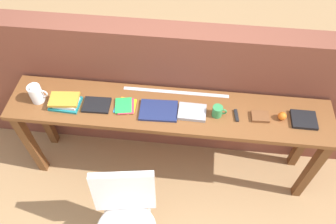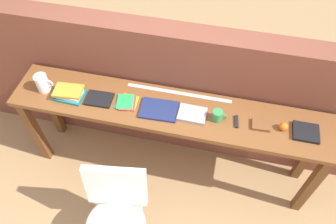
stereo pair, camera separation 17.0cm
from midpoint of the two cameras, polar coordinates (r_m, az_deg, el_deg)
ground_plane at (r=3.10m, az=0.57°, el=-14.01°), size 40.00×40.00×0.00m
brick_wall_back at (r=2.87m, az=3.41°, el=3.23°), size 6.00×0.20×1.36m
sideboard at (r=2.61m, az=2.11°, el=-1.40°), size 2.50×0.44×0.88m
chair_white_moulded at (r=2.49m, az=-7.06°, el=-16.96°), size 0.50×0.51×0.89m
pitcher_white at (r=2.72m, az=-19.36°, el=4.74°), size 0.14×0.10×0.18m
book_stack_leftmost at (r=2.64m, az=-15.06°, el=3.11°), size 0.23×0.17×0.07m
magazine_cycling at (r=2.59m, az=-10.06°, el=2.18°), size 0.21×0.16×0.02m
pamphlet_pile_colourful at (r=2.54m, az=-5.32°, el=1.63°), size 0.17×0.18×0.01m
book_open_centre at (r=2.48m, az=0.38°, el=0.32°), size 0.29×0.21×0.02m
book_grey_hardcover at (r=2.46m, az=6.20°, el=-0.47°), size 0.21×0.16×0.03m
mug at (r=2.44m, az=10.63°, el=-0.71°), size 0.11×0.08×0.09m
multitool_folded at (r=2.48m, az=13.78°, el=-1.72°), size 0.04×0.11×0.02m
leather_journal_brown at (r=2.51m, az=17.76°, el=-2.24°), size 0.13×0.11×0.02m
sports_ball_small at (r=2.53m, az=21.32°, el=-2.46°), size 0.06×0.06×0.06m
book_repair_rightmost at (r=2.59m, az=24.65°, el=-3.31°), size 0.18×0.17×0.03m
ruler_metal_back_edge at (r=2.60m, az=3.77°, el=3.24°), size 0.84×0.03×0.00m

